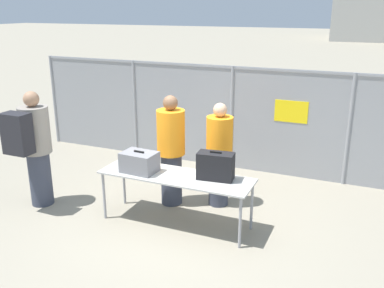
{
  "coord_description": "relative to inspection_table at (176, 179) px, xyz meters",
  "views": [
    {
      "loc": [
        2.45,
        -5.09,
        3.05
      ],
      "look_at": [
        0.0,
        0.6,
        1.05
      ],
      "focal_mm": 40.0,
      "sensor_mm": 36.0,
      "label": 1
    }
  ],
  "objects": [
    {
      "name": "ground_plane",
      "position": [
        -0.01,
        0.0,
        -0.71
      ],
      "size": [
        120.0,
        120.0,
        0.0
      ],
      "primitive_type": "plane",
      "color": "gray"
    },
    {
      "name": "fence_section",
      "position": [
        -0.0,
        2.53,
        0.34
      ],
      "size": [
        8.62,
        0.07,
        2.0
      ],
      "color": "gray",
      "rests_on": "ground_plane"
    },
    {
      "name": "inspection_table",
      "position": [
        0.0,
        0.0,
        0.0
      ],
      "size": [
        2.23,
        0.67,
        0.76
      ],
      "color": "#B2B2AD",
      "rests_on": "ground_plane"
    },
    {
      "name": "suitcase_grey",
      "position": [
        -0.54,
        -0.08,
        0.2
      ],
      "size": [
        0.51,
        0.38,
        0.32
      ],
      "color": "slate",
      "rests_on": "inspection_table"
    },
    {
      "name": "suitcase_black",
      "position": [
        0.56,
        0.1,
        0.25
      ],
      "size": [
        0.52,
        0.3,
        0.41
      ],
      "color": "black",
      "rests_on": "inspection_table"
    },
    {
      "name": "traveler_hooded",
      "position": [
        -2.27,
        -0.32,
        0.31
      ],
      "size": [
        0.46,
        0.71,
        1.84
      ],
      "rotation": [
        0.0,
        0.0,
        0.16
      ],
      "color": "#383D4C",
      "rests_on": "ground_plane"
    },
    {
      "name": "security_worker_near",
      "position": [
        -0.36,
        0.6,
        0.21
      ],
      "size": [
        0.44,
        0.44,
        1.77
      ],
      "rotation": [
        0.0,
        0.0,
        3.06
      ],
      "color": "#383D4C",
      "rests_on": "ground_plane"
    },
    {
      "name": "security_worker_far",
      "position": [
        0.34,
        0.86,
        0.15
      ],
      "size": [
        0.41,
        0.41,
        1.67
      ],
      "rotation": [
        0.0,
        0.0,
        2.77
      ],
      "color": "#383D4C",
      "rests_on": "ground_plane"
    },
    {
      "name": "utility_trailer",
      "position": [
        1.41,
        3.99,
        -0.31
      ],
      "size": [
        3.36,
        2.14,
        0.68
      ],
      "color": "silver",
      "rests_on": "ground_plane"
    }
  ]
}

